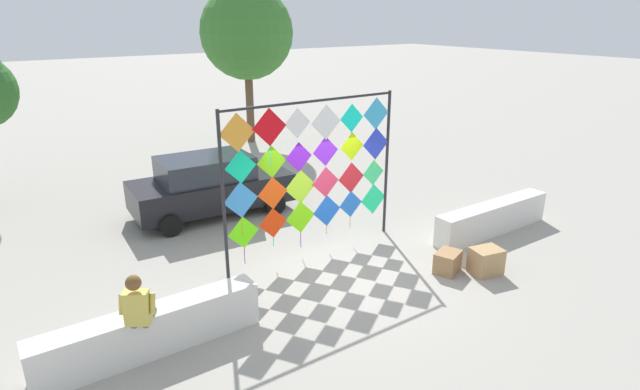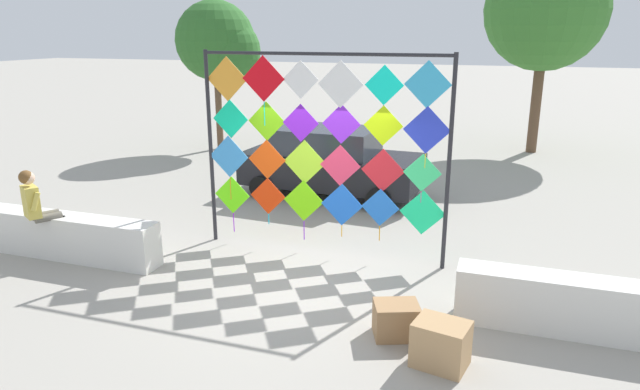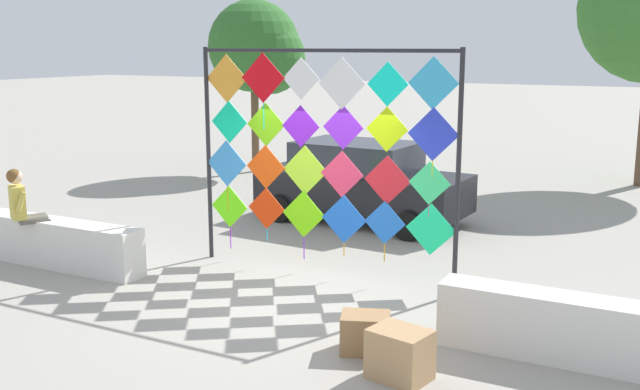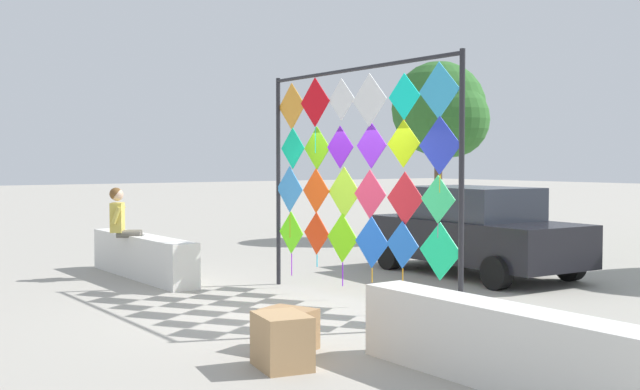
{
  "view_description": "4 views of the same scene",
  "coord_description": "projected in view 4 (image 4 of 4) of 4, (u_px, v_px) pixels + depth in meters",
  "views": [
    {
      "loc": [
        -5.86,
        -7.48,
        5.09
      ],
      "look_at": [
        -0.19,
        0.76,
        1.53
      ],
      "focal_mm": 28.87,
      "sensor_mm": 36.0,
      "label": 1
    },
    {
      "loc": [
        2.81,
        -7.42,
        3.73
      ],
      "look_at": [
        0.24,
        0.3,
        1.34
      ],
      "focal_mm": 31.39,
      "sensor_mm": 36.0,
      "label": 2
    },
    {
      "loc": [
        4.93,
        -8.39,
        3.45
      ],
      "look_at": [
        0.34,
        0.42,
        1.43
      ],
      "focal_mm": 41.28,
      "sensor_mm": 36.0,
      "label": 3
    },
    {
      "loc": [
        8.76,
        -5.75,
        2.06
      ],
      "look_at": [
        -0.42,
        0.87,
        1.57
      ],
      "focal_mm": 43.59,
      "sensor_mm": 36.0,
      "label": 4
    }
  ],
  "objects": [
    {
      "name": "plaza_ledge_left",
      "position": [
        142.0,
        257.0,
        13.71
      ],
      "size": [
        3.53,
        0.48,
        0.75
      ],
      "primitive_type": "cube",
      "color": "silver",
      "rests_on": "ground"
    },
    {
      "name": "ground",
      "position": [
        286.0,
        313.0,
        10.55
      ],
      "size": [
        120.0,
        120.0,
        0.0
      ],
      "primitive_type": "plane",
      "color": "#9E998E"
    },
    {
      "name": "seated_vendor",
      "position": [
        125.0,
        224.0,
        13.68
      ],
      "size": [
        0.69,
        0.77,
        1.6
      ],
      "color": "#666056",
      "rests_on": "ground"
    },
    {
      "name": "parked_car",
      "position": [
        474.0,
        230.0,
        14.07
      ],
      "size": [
        4.2,
        2.17,
        1.59
      ],
      "color": "black",
      "rests_on": "ground"
    },
    {
      "name": "plaza_ledge_right",
      "position": [
        510.0,
        348.0,
        6.99
      ],
      "size": [
        3.53,
        0.48,
        0.75
      ],
      "primitive_type": "cube",
      "color": "silver",
      "rests_on": "ground"
    },
    {
      "name": "cardboard_box_small",
      "position": [
        288.0,
        329.0,
        8.5
      ],
      "size": [
        0.67,
        0.6,
        0.45
      ],
      "primitive_type": "cube",
      "rotation": [
        0.0,
        0.0,
        0.36
      ],
      "color": "#9E754C",
      "rests_on": "ground"
    },
    {
      "name": "tree_broadleaf",
      "position": [
        444.0,
        113.0,
        20.37
      ],
      "size": [
        2.7,
        2.49,
        4.69
      ],
      "color": "brown",
      "rests_on": "ground"
    },
    {
      "name": "cardboard_box_large",
      "position": [
        282.0,
        341.0,
        7.72
      ],
      "size": [
        0.69,
        0.59,
        0.54
      ],
      "primitive_type": "cube",
      "rotation": [
        0.0,
        0.0,
        -0.21
      ],
      "color": "tan",
      "rests_on": "ground"
    },
    {
      "name": "kite_display_rack",
      "position": [
        356.0,
        164.0,
        11.23
      ],
      "size": [
        4.24,
        0.07,
        3.44
      ],
      "color": "#232328",
      "rests_on": "ground"
    }
  ]
}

